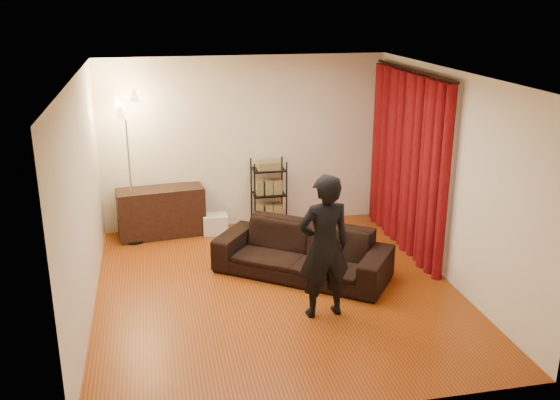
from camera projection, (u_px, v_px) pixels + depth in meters
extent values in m
plane|color=#924313|center=(277.00, 290.00, 7.92)|extent=(5.00, 5.00, 0.00)
plane|color=white|center=(277.00, 75.00, 7.08)|extent=(5.00, 5.00, 0.00)
plane|color=silver|center=(245.00, 143.00, 9.82)|extent=(5.00, 0.00, 5.00)
plane|color=silver|center=(337.00, 276.00, 5.18)|extent=(5.00, 0.00, 5.00)
plane|color=silver|center=(83.00, 200.00, 7.07)|extent=(0.00, 5.00, 5.00)
plane|color=silver|center=(450.00, 178.00, 7.94)|extent=(0.00, 5.00, 5.00)
cylinder|color=black|center=(413.00, 70.00, 8.58)|extent=(0.04, 2.65, 0.04)
imported|color=black|center=(302.00, 252.00, 8.24)|extent=(2.38, 2.06, 0.67)
imported|color=black|center=(324.00, 247.00, 7.06)|extent=(0.66, 0.47, 1.71)
cube|color=black|center=(161.00, 212.00, 9.61)|extent=(1.35, 0.64, 0.76)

